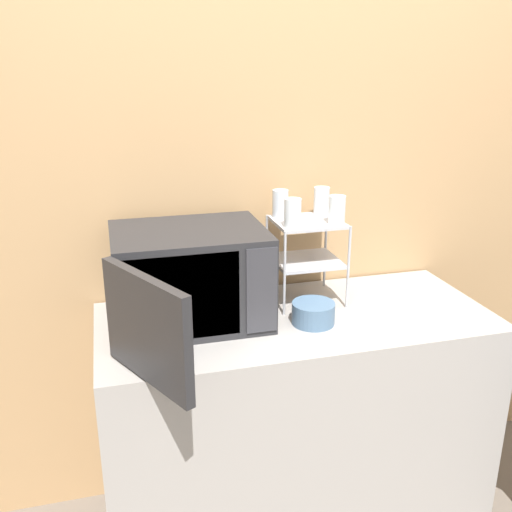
{
  "coord_description": "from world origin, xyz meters",
  "views": [
    {
      "loc": [
        -0.63,
        -1.47,
        1.77
      ],
      "look_at": [
        -0.14,
        0.34,
        1.13
      ],
      "focal_mm": 40.0,
      "sensor_mm": 36.0,
      "label": 1
    }
  ],
  "objects_px": {
    "dish_rack": "(307,243)",
    "glass_front_right": "(337,210)",
    "microwave": "(188,278)",
    "glass_back_right": "(322,200)",
    "bowl": "(313,313)",
    "glass_back_left": "(279,204)",
    "glass_front_left": "(293,213)"
  },
  "relations": [
    {
      "from": "glass_back_left",
      "to": "microwave",
      "type": "bearing_deg",
      "value": -156.78
    },
    {
      "from": "glass_back_right",
      "to": "glass_front_right",
      "type": "relative_size",
      "value": 1.0
    },
    {
      "from": "glass_front_right",
      "to": "bowl",
      "type": "relative_size",
      "value": 0.68
    },
    {
      "from": "glass_back_right",
      "to": "bowl",
      "type": "xyz_separation_m",
      "value": [
        -0.13,
        -0.29,
        -0.33
      ]
    },
    {
      "from": "dish_rack",
      "to": "glass_back_left",
      "type": "xyz_separation_m",
      "value": [
        -0.09,
        0.07,
        0.14
      ]
    },
    {
      "from": "dish_rack",
      "to": "glass_front_left",
      "type": "bearing_deg",
      "value": -139.11
    },
    {
      "from": "glass_front_left",
      "to": "glass_back_left",
      "type": "xyz_separation_m",
      "value": [
        -0.0,
        0.15,
        0.0
      ]
    },
    {
      "from": "microwave",
      "to": "bowl",
      "type": "height_order",
      "value": "microwave"
    },
    {
      "from": "dish_rack",
      "to": "glass_front_right",
      "type": "relative_size",
      "value": 3.06
    },
    {
      "from": "glass_front_left",
      "to": "bowl",
      "type": "xyz_separation_m",
      "value": [
        0.04,
        -0.14,
        -0.33
      ]
    },
    {
      "from": "dish_rack",
      "to": "glass_front_right",
      "type": "xyz_separation_m",
      "value": [
        0.09,
        -0.07,
        0.14
      ]
    },
    {
      "from": "dish_rack",
      "to": "glass_back_right",
      "type": "relative_size",
      "value": 3.06
    },
    {
      "from": "dish_rack",
      "to": "microwave",
      "type": "bearing_deg",
      "value": -169.36
    },
    {
      "from": "glass_back_right",
      "to": "bowl",
      "type": "bearing_deg",
      "value": -114.28
    },
    {
      "from": "microwave",
      "to": "dish_rack",
      "type": "height_order",
      "value": "microwave"
    },
    {
      "from": "glass_back_right",
      "to": "glass_back_left",
      "type": "distance_m",
      "value": 0.17
    },
    {
      "from": "dish_rack",
      "to": "glass_front_right",
      "type": "distance_m",
      "value": 0.18
    },
    {
      "from": "microwave",
      "to": "glass_back_right",
      "type": "bearing_deg",
      "value": 17.08
    },
    {
      "from": "microwave",
      "to": "glass_front_right",
      "type": "distance_m",
      "value": 0.59
    },
    {
      "from": "bowl",
      "to": "dish_rack",
      "type": "bearing_deg",
      "value": 77.74
    },
    {
      "from": "microwave",
      "to": "dish_rack",
      "type": "relative_size",
      "value": 2.45
    },
    {
      "from": "microwave",
      "to": "glass_back_right",
      "type": "xyz_separation_m",
      "value": [
        0.55,
        0.17,
        0.2
      ]
    },
    {
      "from": "glass_back_left",
      "to": "glass_front_right",
      "type": "bearing_deg",
      "value": -40.43
    },
    {
      "from": "glass_back_right",
      "to": "glass_back_left",
      "type": "bearing_deg",
      "value": -177.7
    },
    {
      "from": "glass_back_right",
      "to": "glass_front_right",
      "type": "xyz_separation_m",
      "value": [
        -0.0,
        -0.15,
        0.0
      ]
    },
    {
      "from": "glass_back_right",
      "to": "microwave",
      "type": "bearing_deg",
      "value": -162.92
    },
    {
      "from": "dish_rack",
      "to": "glass_back_right",
      "type": "xyz_separation_m",
      "value": [
        0.09,
        0.08,
        0.14
      ]
    },
    {
      "from": "dish_rack",
      "to": "glass_back_right",
      "type": "height_order",
      "value": "glass_back_right"
    },
    {
      "from": "glass_front_right",
      "to": "glass_front_left",
      "type": "bearing_deg",
      "value": 179.94
    },
    {
      "from": "bowl",
      "to": "microwave",
      "type": "bearing_deg",
      "value": 163.73
    },
    {
      "from": "microwave",
      "to": "bowl",
      "type": "bearing_deg",
      "value": -16.27
    },
    {
      "from": "glass_front_left",
      "to": "glass_front_right",
      "type": "relative_size",
      "value": 1.0
    }
  ]
}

